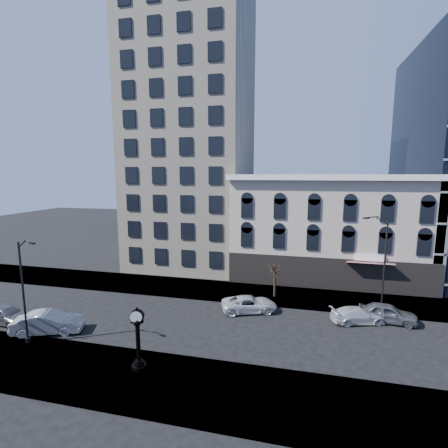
% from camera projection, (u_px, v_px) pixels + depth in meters
% --- Properties ---
extents(ground, '(160.00, 160.00, 0.00)m').
position_uv_depth(ground, '(190.00, 323.00, 27.55)').
color(ground, black).
rests_on(ground, ground).
extents(sidewalk_far, '(160.00, 6.00, 0.12)m').
position_uv_depth(sidewalk_far, '(215.00, 290.00, 35.24)').
color(sidewalk_far, gray).
rests_on(sidewalk_far, ground).
extents(sidewalk_near, '(160.00, 6.00, 0.12)m').
position_uv_depth(sidewalk_near, '(148.00, 380.00, 19.85)').
color(sidewalk_near, gray).
rests_on(sidewalk_near, ground).
extents(cream_tower, '(15.90, 15.40, 42.50)m').
position_uv_depth(cream_tower, '(191.00, 124.00, 44.15)').
color(cream_tower, beige).
rests_on(cream_tower, ground).
extents(victorian_row, '(22.60, 11.19, 12.50)m').
position_uv_depth(victorian_row, '(327.00, 229.00, 39.22)').
color(victorian_row, '#B8A797').
rests_on(victorian_row, ground).
extents(street_clock, '(0.95, 0.95, 4.17)m').
position_uv_depth(street_clock, '(138.00, 341.00, 20.65)').
color(street_clock, black).
rests_on(street_clock, sidewalk_near).
extents(street_lamp_near, '(2.02, 0.89, 8.09)m').
position_uv_depth(street_lamp_near, '(25.00, 264.00, 22.93)').
color(street_lamp_near, black).
rests_on(street_lamp_near, sidewalk_near).
extents(street_lamp_far, '(2.29, 0.68, 8.91)m').
position_uv_depth(street_lamp_far, '(379.00, 239.00, 28.83)').
color(street_lamp_far, black).
rests_on(street_lamp_far, sidewalk_far).
extents(bare_tree_far, '(2.50, 2.50, 4.29)m').
position_uv_depth(bare_tree_far, '(275.00, 266.00, 32.80)').
color(bare_tree_far, black).
rests_on(bare_tree_far, sidewalk_far).
extents(car_near_a, '(4.75, 2.25, 1.57)m').
position_uv_depth(car_near_a, '(6.00, 314.00, 27.45)').
color(car_near_a, '#595B60').
rests_on(car_near_a, ground).
extents(car_near_b, '(5.54, 3.60, 1.72)m').
position_uv_depth(car_near_b, '(48.00, 323.00, 25.74)').
color(car_near_b, '#A5A8AD').
rests_on(car_near_b, ground).
extents(car_far_a, '(5.55, 3.87, 1.41)m').
position_uv_depth(car_far_a, '(249.00, 304.00, 29.80)').
color(car_far_a, silver).
rests_on(car_far_a, ground).
extents(car_far_b, '(4.89, 3.15, 1.32)m').
position_uv_depth(car_far_b, '(358.00, 315.00, 27.57)').
color(car_far_b, silver).
rests_on(car_far_b, ground).
extents(car_far_c, '(4.87, 2.48, 1.59)m').
position_uv_depth(car_far_c, '(387.00, 313.00, 27.68)').
color(car_far_c, '#595B60').
rests_on(car_far_c, ground).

